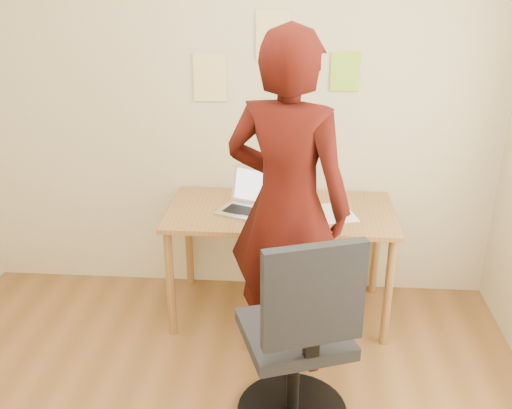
# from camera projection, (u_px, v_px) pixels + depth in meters

# --- Properties ---
(room) EXTENTS (3.58, 3.58, 2.78)m
(room) POSITION_uv_depth(u_px,v_px,m) (176.00, 202.00, 2.04)
(room) COLOR brown
(room) RESTS_ON ground
(desk) EXTENTS (1.40, 0.70, 0.74)m
(desk) POSITION_uv_depth(u_px,v_px,m) (280.00, 222.00, 3.56)
(desk) COLOR #996635
(desk) RESTS_ON ground
(laptop) EXTENTS (0.42, 0.40, 0.24)m
(laptop) POSITION_uv_depth(u_px,v_px,m) (250.00, 202.00, 3.50)
(laptop) COLOR silver
(laptop) RESTS_ON desk
(paper_sheet) EXTENTS (0.29, 0.35, 0.00)m
(paper_sheet) POSITION_uv_depth(u_px,v_px,m) (335.00, 213.00, 3.48)
(paper_sheet) COLOR white
(paper_sheet) RESTS_ON desk
(phone) EXTENTS (0.13, 0.14, 0.01)m
(phone) POSITION_uv_depth(u_px,v_px,m) (311.00, 224.00, 3.32)
(phone) COLOR black
(phone) RESTS_ON desk
(wall_note_left) EXTENTS (0.21, 0.00, 0.30)m
(wall_note_left) POSITION_uv_depth(u_px,v_px,m) (210.00, 78.00, 3.60)
(wall_note_left) COLOR #EAD28C
(wall_note_left) RESTS_ON room
(wall_note_mid) EXTENTS (0.21, 0.00, 0.30)m
(wall_note_mid) POSITION_uv_depth(u_px,v_px,m) (273.00, 36.00, 3.47)
(wall_note_mid) COLOR #EAD28C
(wall_note_mid) RESTS_ON room
(wall_note_right) EXTENTS (0.18, 0.00, 0.24)m
(wall_note_right) POSITION_uv_depth(u_px,v_px,m) (345.00, 72.00, 3.52)
(wall_note_right) COLOR #9BD32F
(wall_note_right) RESTS_ON room
(office_chair) EXTENTS (0.61, 0.62, 1.08)m
(office_chair) POSITION_uv_depth(u_px,v_px,m) (299.00, 348.00, 2.69)
(office_chair) COLOR black
(office_chair) RESTS_ON ground
(person) EXTENTS (0.80, 0.65, 1.90)m
(person) POSITION_uv_depth(u_px,v_px,m) (287.00, 207.00, 3.03)
(person) COLOR #380C07
(person) RESTS_ON ground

